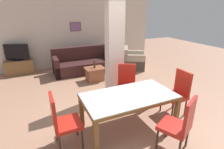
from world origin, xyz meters
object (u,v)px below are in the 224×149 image
at_px(dining_chair_near_right, 180,123).
at_px(dining_chair_far_right, 127,83).
at_px(coffee_table, 95,74).
at_px(tv_stand, 20,67).
at_px(dining_chair_head_left, 62,120).
at_px(sofa, 83,64).
at_px(armchair, 132,61).
at_px(bottle, 95,64).
at_px(floor_lamp, 121,28).
at_px(tv_screen, 17,52).
at_px(dining_table, 129,101).
at_px(dining_chair_head_right, 178,91).

relative_size(dining_chair_near_right, dining_chair_far_right, 1.00).
distance_m(coffee_table, tv_stand, 2.91).
height_order(dining_chair_head_left, tv_stand, dining_chair_head_left).
height_order(sofa, armchair, sofa).
height_order(dining_chair_far_right, bottle, dining_chair_far_right).
bearing_deg(armchair, dining_chair_far_right, -5.07).
height_order(sofa, floor_lamp, floor_lamp).
relative_size(sofa, bottle, 7.29).
bearing_deg(armchair, bottle, -43.09).
bearing_deg(bottle, tv_stand, 142.95).
bearing_deg(dining_chair_near_right, dining_chair_far_right, 63.90).
bearing_deg(dining_chair_near_right, dining_chair_head_left, 126.40).
bearing_deg(tv_stand, armchair, -15.69).
distance_m(dining_chair_near_right, tv_screen, 5.89).
xyz_separation_m(tv_stand, tv_screen, (0.00, 0.00, 0.55)).
bearing_deg(tv_stand, floor_lamp, -4.38).
distance_m(dining_chair_far_right, armchair, 2.87).
xyz_separation_m(dining_chair_near_right, floor_lamp, (1.48, 5.00, 0.96)).
height_order(dining_chair_far_right, dining_chair_head_left, same).
bearing_deg(dining_chair_head_left, coffee_table, 150.38).
xyz_separation_m(dining_chair_far_right, floor_lamp, (1.48, 3.23, 0.96)).
bearing_deg(sofa, dining_table, 88.37).
bearing_deg(dining_table, dining_chair_near_right, -63.93).
relative_size(coffee_table, tv_screen, 0.78).
relative_size(armchair, floor_lamp, 0.67).
bearing_deg(bottle, dining_chair_far_right, -83.03).
xyz_separation_m(dining_chair_far_right, tv_stand, (-2.54, 3.54, -0.29)).
bearing_deg(armchair, dining_table, -3.27).
height_order(dining_chair_head_left, bottle, dining_chair_head_left).
bearing_deg(armchair, dining_chair_head_left, -16.84).
bearing_deg(dining_chair_head_right, sofa, 17.51).
bearing_deg(tv_screen, dining_table, 134.12).
relative_size(sofa, floor_lamp, 1.23).
xyz_separation_m(dining_chair_head_right, tv_screen, (-3.37, 4.41, 0.26)).
bearing_deg(bottle, dining_chair_head_left, -119.66).
height_order(armchair, floor_lamp, floor_lamp).
bearing_deg(floor_lamp, bottle, -139.61).
bearing_deg(dining_chair_head_left, tv_stand, -169.58).
distance_m(dining_table, tv_screen, 4.89).
bearing_deg(tv_screen, dining_chair_far_right, 144.35).
bearing_deg(dining_chair_far_right, floor_lamp, -87.79).
xyz_separation_m(dining_chair_far_right, armchair, (1.60, 2.38, -0.26)).
bearing_deg(tv_stand, dining_chair_head_left, -79.58).
bearing_deg(floor_lamp, sofa, -166.99).
relative_size(dining_chair_head_right, coffee_table, 1.62).
relative_size(dining_chair_head_right, armchair, 0.85).
relative_size(armchair, tv_stand, 1.23).
bearing_deg(dining_chair_near_right, tv_stand, 89.50).
bearing_deg(dining_chair_head_left, dining_chair_head_right, 90.00).
xyz_separation_m(dining_chair_far_right, tv_screen, (-2.54, 3.54, 0.26)).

